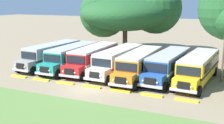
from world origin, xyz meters
TOP-DOWN VIEW (x-y plane):
  - ground_plane at (0.00, 0.00)m, footprint 220.00×220.00m
  - parked_bus_slot_0 at (-9.30, 7.05)m, footprint 3.00×10.88m
  - parked_bus_slot_1 at (-6.03, 6.83)m, footprint 2.76×10.85m
  - parked_bus_slot_2 at (-3.26, 7.19)m, footprint 2.99×10.88m
  - parked_bus_slot_3 at (0.09, 7.13)m, footprint 2.92×10.87m
  - parked_bus_slot_4 at (2.99, 6.38)m, footprint 2.82×10.86m
  - parked_bus_slot_5 at (5.96, 7.26)m, footprint 3.17×10.91m
  - parked_bus_slot_6 at (9.11, 7.24)m, footprint 3.35×10.94m
  - curb_wheelstop_0 at (-9.17, 0.68)m, footprint 2.00×0.36m
  - curb_wheelstop_1 at (-6.11, 0.68)m, footprint 2.00×0.36m
  - curb_wheelstop_2 at (-3.06, 0.68)m, footprint 2.00×0.36m
  - curb_wheelstop_3 at (0.00, 0.68)m, footprint 2.00×0.36m
  - curb_wheelstop_4 at (3.06, 0.68)m, footprint 2.00×0.36m
  - curb_wheelstop_5 at (6.11, 0.68)m, footprint 2.00×0.36m
  - curb_wheelstop_6 at (9.17, 0.68)m, footprint 2.00×0.36m
  - broad_shade_tree at (-4.07, 20.74)m, footprint 15.83×14.97m
  - utility_pole at (11.39, 8.05)m, footprint 1.80×0.20m

SIDE VIEW (x-z plane):
  - ground_plane at x=0.00m, z-range 0.00..0.00m
  - curb_wheelstop_0 at x=-9.17m, z-range 0.00..0.15m
  - curb_wheelstop_1 at x=-6.11m, z-range 0.00..0.15m
  - curb_wheelstop_2 at x=-3.06m, z-range 0.00..0.15m
  - curb_wheelstop_3 at x=0.00m, z-range 0.00..0.15m
  - curb_wheelstop_4 at x=3.06m, z-range 0.00..0.15m
  - curb_wheelstop_5 at x=6.11m, z-range 0.00..0.15m
  - curb_wheelstop_6 at x=9.17m, z-range 0.00..0.15m
  - parked_bus_slot_0 at x=-9.30m, z-range 0.17..2.99m
  - parked_bus_slot_1 at x=-6.03m, z-range 0.17..2.99m
  - parked_bus_slot_2 at x=-3.26m, z-range 0.17..2.99m
  - parked_bus_slot_3 at x=0.09m, z-range 0.17..2.99m
  - parked_bus_slot_4 at x=2.99m, z-range 0.17..2.99m
  - parked_bus_slot_5 at x=5.96m, z-range 0.17..2.99m
  - parked_bus_slot_6 at x=9.11m, z-range 0.17..2.99m
  - utility_pole at x=11.39m, z-range 0.24..6.79m
  - broad_shade_tree at x=-4.07m, z-range 0.91..12.09m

